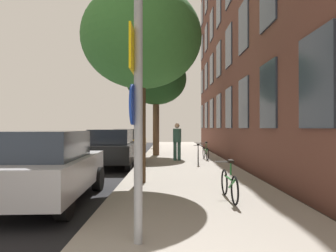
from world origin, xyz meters
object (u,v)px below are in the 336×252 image
object	(u,v)px
tree_near	(140,38)
car_2	(128,142)
traffic_light	(156,118)
bicycle_2	(204,152)
bicycle_0	(228,184)
pedestrian_0	(176,139)
bicycle_1	(197,156)
car_0	(44,166)
car_1	(111,148)
sign_post	(135,103)
tree_far	(155,79)

from	to	relation	value
tree_near	car_2	world-z (taller)	tree_near
traffic_light	bicycle_2	bearing A→B (deg)	-75.01
bicycle_2	traffic_light	bearing A→B (deg)	104.99
bicycle_0	pedestrian_0	bearing A→B (deg)	96.15
bicycle_1	pedestrian_0	bearing A→B (deg)	120.14
bicycle_2	car_2	size ratio (longest dim) A/B	0.35
tree_near	car_0	size ratio (longest dim) A/B	1.29
car_1	bicycle_1	bearing A→B (deg)	3.34
pedestrian_0	car_2	size ratio (longest dim) A/B	0.40
bicycle_1	pedestrian_0	distance (m)	1.88
traffic_light	pedestrian_0	distance (m)	11.23
bicycle_0	car_0	distance (m)	4.11
sign_post	car_0	world-z (taller)	sign_post
sign_post	car_1	size ratio (longest dim) A/B	0.79
tree_far	bicycle_0	distance (m)	12.28
sign_post	bicycle_1	bearing A→B (deg)	79.59
pedestrian_0	bicycle_0	bearing A→B (deg)	-83.85
tree_near	bicycle_1	bearing A→B (deg)	66.00
traffic_light	bicycle_0	xyz separation A→B (m)	(2.27, -19.47, -2.07)
tree_near	tree_far	world-z (taller)	tree_far
traffic_light	car_2	world-z (taller)	traffic_light
tree_far	traffic_light	bearing A→B (deg)	91.60
tree_near	bicycle_2	size ratio (longest dim) A/B	3.63
bicycle_1	bicycle_0	bearing A→B (deg)	-89.76
bicycle_0	bicycle_1	size ratio (longest dim) A/B	0.95
tree_far	car_2	distance (m)	4.22
sign_post	car_2	distance (m)	15.42
bicycle_0	car_0	world-z (taller)	car_0
bicycle_1	pedestrian_0	size ratio (longest dim) A/B	0.94
tree_far	car_2	bearing A→B (deg)	144.65
tree_near	traffic_light	bearing A→B (deg)	90.51
bicycle_1	sign_post	bearing A→B (deg)	-100.41
tree_far	car_1	world-z (taller)	tree_far
bicycle_1	bicycle_2	bearing A→B (deg)	74.53
tree_near	tree_far	distance (m)	9.20
traffic_light	bicycle_0	size ratio (longest dim) A/B	2.19
car_1	car_2	distance (m)	5.94
bicycle_2	tree_near	bearing A→B (deg)	-111.48
sign_post	car_0	distance (m)	3.79
car_0	pedestrian_0	bearing A→B (deg)	69.01
bicycle_2	pedestrian_0	distance (m)	1.70
tree_far	car_0	size ratio (longest dim) A/B	1.34
tree_near	bicycle_1	world-z (taller)	tree_near
tree_far	car_0	bearing A→B (deg)	-100.27
tree_far	bicycle_2	bearing A→B (deg)	-43.33
bicycle_2	pedestrian_0	bearing A→B (deg)	-158.91
sign_post	traffic_light	size ratio (longest dim) A/B	1.01
pedestrian_0	bicycle_2	bearing A→B (deg)	21.09
car_1	traffic_light	bearing A→B (deg)	83.44
tree_near	bicycle_0	xyz separation A→B (m)	(2.11, -2.22, -3.84)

